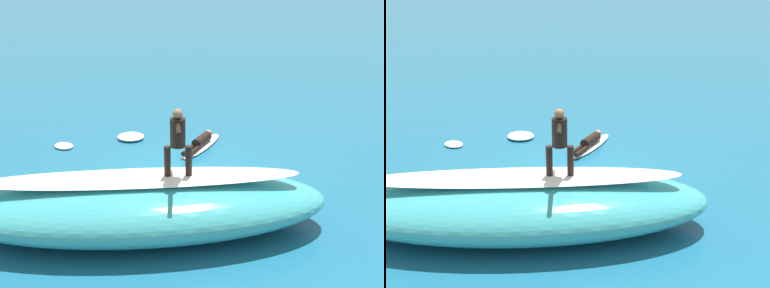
{
  "view_description": "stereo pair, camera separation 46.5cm",
  "coord_description": "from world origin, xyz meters",
  "views": [
    {
      "loc": [
        -1.22,
        13.4,
        6.05
      ],
      "look_at": [
        -0.33,
        0.39,
        1.04
      ],
      "focal_mm": 51.52,
      "sensor_mm": 36.0,
      "label": 1
    },
    {
      "loc": [
        -1.68,
        13.36,
        6.05
      ],
      "look_at": [
        -0.33,
        0.39,
        1.04
      ],
      "focal_mm": 51.52,
      "sensor_mm": 36.0,
      "label": 2
    }
  ],
  "objects": [
    {
      "name": "wave_foam_lip",
      "position": [
        0.62,
        2.97,
        1.23
      ],
      "size": [
        6.96,
        2.09,
        0.08
      ],
      "primitive_type": "ellipsoid",
      "rotation": [
        0.0,
        0.0,
        0.15
      ],
      "color": "white",
      "rests_on": "wave_crest"
    },
    {
      "name": "foam_patch_near",
      "position": [
        3.71,
        -1.78,
        0.05
      ],
      "size": [
        0.82,
        0.8,
        0.09
      ],
      "primitive_type": "ellipsoid",
      "rotation": [
        0.0,
        0.0,
        2.44
      ],
      "color": "white",
      "rests_on": "ground_plane"
    },
    {
      "name": "surfer_paddling",
      "position": [
        -0.4,
        -1.94,
        0.23
      ],
      "size": [
        0.84,
        1.63,
        0.31
      ],
      "rotation": [
        0.0,
        0.0,
        -1.96
      ],
      "color": "black",
      "rests_on": "surfboard_paddling"
    },
    {
      "name": "ground_plane",
      "position": [
        0.0,
        0.0,
        0.0
      ],
      "size": [
        120.0,
        120.0,
        0.0
      ],
      "primitive_type": "plane",
      "color": "#196084"
    },
    {
      "name": "foam_patch_mid",
      "position": [
        0.72,
        3.31,
        0.08
      ],
      "size": [
        0.84,
        0.83,
        0.16
      ],
      "primitive_type": "ellipsoid",
      "rotation": [
        0.0,
        0.0,
        2.61
      ],
      "color": "white",
      "rests_on": "ground_plane"
    },
    {
      "name": "foam_patch_far",
      "position": [
        1.81,
        -2.63,
        0.08
      ],
      "size": [
        0.9,
        0.86,
        0.15
      ],
      "primitive_type": "ellipsoid",
      "rotation": [
        0.0,
        0.0,
        3.07
      ],
      "color": "white",
      "rests_on": "ground_plane"
    },
    {
      "name": "surfer_riding",
      "position": [
        -0.2,
        2.85,
        2.12
      ],
      "size": [
        0.59,
        1.4,
        1.48
      ],
      "rotation": [
        0.0,
        0.0,
        0.12
      ],
      "color": "black",
      "rests_on": "surfboard_riding"
    },
    {
      "name": "wave_crest",
      "position": [
        0.62,
        2.97,
        0.6
      ],
      "size": [
        8.46,
        4.18,
        1.19
      ],
      "primitive_type": "ellipsoid",
      "rotation": [
        0.0,
        0.0,
        0.15
      ],
      "color": "teal",
      "rests_on": "ground_plane"
    },
    {
      "name": "surfboard_riding",
      "position": [
        -0.2,
        2.85,
        1.22
      ],
      "size": [
        1.97,
        0.7,
        0.06
      ],
      "primitive_type": "ellipsoid",
      "rotation": [
        0.0,
        0.0,
        0.12
      ],
      "color": "silver",
      "rests_on": "wave_crest"
    },
    {
      "name": "surfboard_paddling",
      "position": [
        -0.45,
        -2.06,
        0.05
      ],
      "size": [
        1.32,
        2.34,
        0.09
      ],
      "primitive_type": "ellipsoid",
      "rotation": [
        0.0,
        0.0,
        -1.96
      ],
      "color": "silver",
      "rests_on": "ground_plane"
    }
  ]
}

